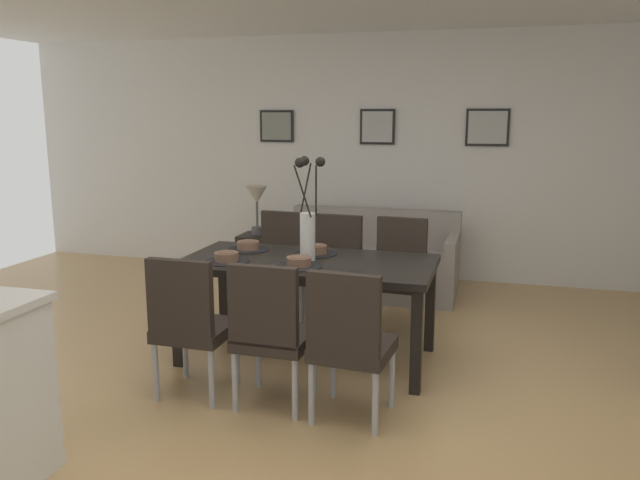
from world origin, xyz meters
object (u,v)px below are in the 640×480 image
Objects in this scene: bowl_near_left at (226,256)px; sofa at (369,264)px; table_lamp at (257,199)px; framed_picture_right at (488,127)px; dining_chair_near_right at (279,260)px; dining_chair_far_left at (270,328)px; dining_chair_near_left at (190,320)px; dining_chair_mid_right at (398,269)px; dining_table at (308,270)px; bowl_far_left at (299,261)px; side_table at (258,259)px; dining_chair_far_right at (334,265)px; bowl_far_right at (316,249)px; bowl_near_right at (248,245)px; framed_picture_center at (377,127)px; centerpiece_vase at (308,221)px; dining_chair_mid_left at (349,338)px; framed_picture_left at (277,126)px.

bowl_near_left reaches higher than sofa.
framed_picture_right reaches higher than table_lamp.
dining_chair_near_right is 1.00× the size of dining_chair_far_left.
dining_chair_near_left and dining_chair_mid_right have the same top height.
dining_table is 1.96× the size of dining_chair_far_left.
bowl_far_left is 3.11m from framed_picture_right.
side_table is (-1.65, 1.04, -0.25)m from dining_chair_mid_right.
dining_chair_far_right is 1.56m from table_lamp.
dining_chair_near_left is 5.41× the size of bowl_far_right.
dining_chair_near_right is at bearing 88.83° from bowl_near_right.
dining_chair_near_right is 2.12× the size of framed_picture_right.
dining_chair_far_right is 2.45× the size of framed_picture_center.
side_table is (-1.20, -0.01, -0.02)m from sofa.
bowl_far_left is (-0.02, 0.64, 0.27)m from dining_chair_far_left.
bowl_far_right is at bearing -51.63° from dining_chair_near_right.
bowl_near_right reaches higher than sofa.
bowl_near_left is at bearing -159.17° from centerpiece_vase.
side_table is 1.38× the size of framed_picture_center.
dining_chair_near_left is 1.07m from bowl_near_right.
dining_chair_near_left is at bearing -87.54° from bowl_near_left.
framed_picture_right is at bearing 79.72° from dining_chair_mid_left.
bowl_far_right is at bearing 115.43° from dining_chair_mid_left.
framed_picture_right is at bearing -0.00° from framed_picture_center.
centerpiece_vase is at bearing -88.26° from dining_chair_far_right.
bowl_far_right is at bearing -92.49° from sofa.
side_table is at bearing -90.00° from table_lamp.
dining_chair_far_left is 0.99m from centerpiece_vase.
side_table is at bearing 118.39° from bowl_far_left.
bowl_near_right and bowl_far_left have the same top height.
bowl_far_left is 2.37m from table_lamp.
dining_chair_near_left is 2.36× the size of framed_picture_left.
dining_chair_mid_right is at bearing -66.67° from sofa.
framed_picture_left reaches higher than side_table.
bowl_near_right is (-0.56, 1.04, 0.27)m from dining_chair_far_left.
table_lamp is at bearing 120.98° from centerpiece_vase.
dining_chair_far_left reaches higher than bowl_far_right.
bowl_near_right is (-0.01, -0.66, 0.27)m from dining_chair_near_right.
dining_table is 10.59× the size of bowl_far_right.
framed_picture_left is at bearing 114.01° from dining_table.
bowl_far_left is at bearing -90.26° from centerpiece_vase.
dining_chair_mid_right reaches higher than bowl_near_left.
dining_chair_mid_left is at bearing -59.71° from centerpiece_vase.
table_lamp reaches higher than bowl_near_right.
framed_picture_left is at bearing 122.88° from dining_chair_far_right.
dining_chair_near_right reaches higher than bowl_near_left.
dining_chair_mid_right is at bearing 73.36° from dining_chair_far_left.
side_table is 1.02× the size of table_lamp.
dining_chair_mid_right is 0.86m from bowl_far_right.
dining_chair_mid_left is at bearing -59.24° from table_lamp.
dining_table is at bearing 120.37° from dining_chair_mid_left.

